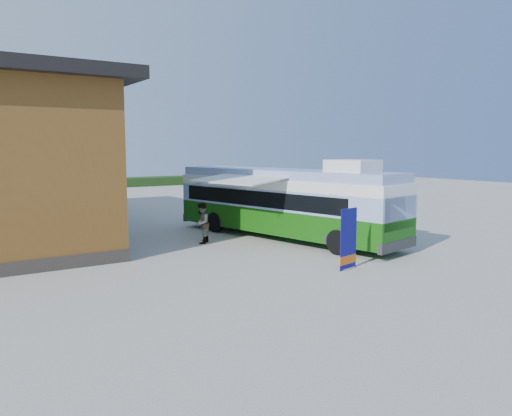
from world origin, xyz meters
TOP-DOWN VIEW (x-y plane):
  - ground at (0.00, 0.00)m, footprint 100.00×100.00m
  - hedge at (8.00, 38.00)m, footprint 40.00×3.00m
  - bus at (1.59, 0.75)m, footprint 5.17×13.05m
  - awning at (-0.52, 1.13)m, footprint 3.70×5.07m
  - banner at (-0.22, -5.65)m, footprint 0.97×0.31m
  - picnic_table at (2.19, 2.08)m, footprint 1.44×1.28m
  - person_a at (-5.27, 10.15)m, footprint 0.66×0.72m
  - person_b at (-2.39, 1.81)m, footprint 1.15×1.16m
  - slurry_tanker at (-5.70, 16.76)m, footprint 3.30×5.45m

SIDE VIEW (x-z plane):
  - ground at x=0.00m, z-range 0.00..0.00m
  - hedge at x=8.00m, z-range 0.00..1.00m
  - picnic_table at x=2.19m, z-range 0.20..1.00m
  - person_a at x=-5.27m, z-range 0.00..1.66m
  - banner at x=-0.22m, z-range -0.21..2.05m
  - person_b at x=-2.39m, z-range 0.00..1.89m
  - slurry_tanker at x=-5.70m, z-range 0.16..2.33m
  - bus at x=1.59m, z-range -0.09..3.84m
  - awning at x=-0.52m, z-range 2.58..3.12m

